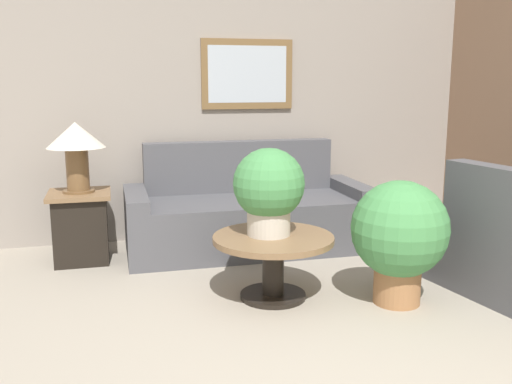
{
  "coord_description": "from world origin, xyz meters",
  "views": [
    {
      "loc": [
        -1.2,
        -1.92,
        1.46
      ],
      "look_at": [
        -0.11,
        2.3,
        0.6
      ],
      "focal_mm": 40.0,
      "sensor_mm": 36.0,
      "label": 1
    }
  ],
  "objects_px": {
    "table_lamp": "(76,143)",
    "potted_plant_floor": "(399,234)",
    "couch_main": "(247,215)",
    "coffee_table": "(273,253)",
    "potted_plant_on_table": "(269,188)",
    "side_table": "(81,226)"
  },
  "relations": [
    {
      "from": "coffee_table",
      "to": "table_lamp",
      "type": "bearing_deg",
      "value": 137.74
    },
    {
      "from": "coffee_table",
      "to": "table_lamp",
      "type": "xyz_separation_m",
      "value": [
        -1.29,
        1.17,
        0.66
      ]
    },
    {
      "from": "table_lamp",
      "to": "side_table",
      "type": "bearing_deg",
      "value": 180.0
    },
    {
      "from": "coffee_table",
      "to": "potted_plant_floor",
      "type": "xyz_separation_m",
      "value": [
        0.77,
        -0.29,
        0.16
      ]
    },
    {
      "from": "couch_main",
      "to": "table_lamp",
      "type": "xyz_separation_m",
      "value": [
        -1.4,
        -0.04,
        0.68
      ]
    },
    {
      "from": "side_table",
      "to": "table_lamp",
      "type": "distance_m",
      "value": 0.68
    },
    {
      "from": "couch_main",
      "to": "potted_plant_floor",
      "type": "distance_m",
      "value": 1.65
    },
    {
      "from": "couch_main",
      "to": "coffee_table",
      "type": "height_order",
      "value": "couch_main"
    },
    {
      "from": "table_lamp",
      "to": "potted_plant_on_table",
      "type": "xyz_separation_m",
      "value": [
        1.27,
        -1.14,
        -0.22
      ]
    },
    {
      "from": "coffee_table",
      "to": "potted_plant_floor",
      "type": "bearing_deg",
      "value": -20.52
    },
    {
      "from": "side_table",
      "to": "table_lamp",
      "type": "bearing_deg",
      "value": 0.0
    },
    {
      "from": "side_table",
      "to": "potted_plant_floor",
      "type": "xyz_separation_m",
      "value": [
        2.07,
        -1.46,
        0.18
      ]
    },
    {
      "from": "potted_plant_floor",
      "to": "coffee_table",
      "type": "bearing_deg",
      "value": 159.48
    },
    {
      "from": "couch_main",
      "to": "potted_plant_on_table",
      "type": "xyz_separation_m",
      "value": [
        -0.13,
        -1.17,
        0.46
      ]
    },
    {
      "from": "coffee_table",
      "to": "potted_plant_on_table",
      "type": "height_order",
      "value": "potted_plant_on_table"
    },
    {
      "from": "coffee_table",
      "to": "table_lamp",
      "type": "height_order",
      "value": "table_lamp"
    },
    {
      "from": "table_lamp",
      "to": "couch_main",
      "type": "bearing_deg",
      "value": 1.45
    },
    {
      "from": "table_lamp",
      "to": "potted_plant_floor",
      "type": "relative_size",
      "value": 0.68
    },
    {
      "from": "couch_main",
      "to": "potted_plant_floor",
      "type": "bearing_deg",
      "value": -66.14
    },
    {
      "from": "side_table",
      "to": "couch_main",
      "type": "bearing_deg",
      "value": 1.45
    },
    {
      "from": "coffee_table",
      "to": "side_table",
      "type": "relative_size",
      "value": 1.42
    },
    {
      "from": "couch_main",
      "to": "table_lamp",
      "type": "relative_size",
      "value": 3.72
    }
  ]
}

